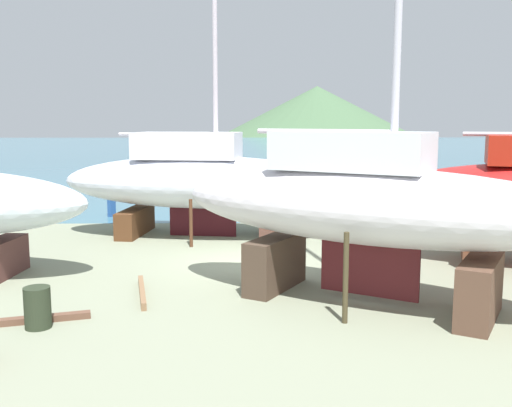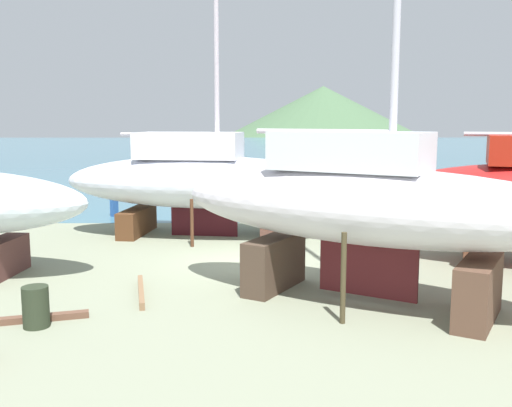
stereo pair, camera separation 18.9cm
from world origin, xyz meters
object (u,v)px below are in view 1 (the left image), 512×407
Objects in this scene: worker at (111,197)px; barrel_ochre at (38,308)px; sailboat_small_center at (201,179)px; sailboat_far_slipway at (369,204)px.

barrel_ochre is (1.69, -14.39, -0.47)m from worker.
sailboat_small_center is at bearing 74.40° from barrel_ochre.
sailboat_far_slipway is 9.55× the size of worker.
barrel_ochre is at bearing 126.38° from worker.
worker is 1.98× the size of barrel_ochre.
barrel_ochre is at bearing -97.56° from sailboat_small_center.
sailboat_small_center is at bearing 149.14° from sailboat_far_slipway.
sailboat_small_center is at bearing 163.80° from worker.
sailboat_far_slipway is at bearing 154.73° from worker.
sailboat_small_center reaches higher than barrel_ochre.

